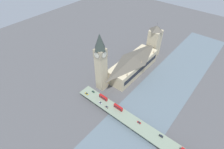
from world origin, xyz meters
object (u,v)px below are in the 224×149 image
object	(u,v)px
victoria_tower	(154,41)
car_southbound_extra	(107,107)
clock_tower	(101,62)
car_southbound_tail	(161,136)
road_bridge	(134,123)
parliament_hall	(133,64)
double_decker_bus_rear	(118,107)
double_decker_bus_lead	(103,97)
car_northbound_tail	(100,103)
car_southbound_mid	(139,122)
car_northbound_lead	(93,92)
car_northbound_mid	(87,94)

from	to	relation	value
victoria_tower	car_southbound_extra	world-z (taller)	victoria_tower
clock_tower	car_southbound_tail	size ratio (longest dim) A/B	18.39
road_bridge	parliament_hall	bearing A→B (deg)	-54.38
parliament_hall	double_decker_bus_rear	size ratio (longest dim) A/B	7.39
parliament_hall	double_decker_bus_lead	world-z (taller)	parliament_hall
victoria_tower	car_southbound_tail	world-z (taller)	victoria_tower
clock_tower	parliament_hall	bearing A→B (deg)	-103.37
parliament_hall	car_northbound_tail	xyz separation A→B (m)	(-7.49, 76.88, -7.08)
double_decker_bus_lead	car_southbound_mid	size ratio (longest dim) A/B	2.75
parliament_hall	car_northbound_tail	distance (m)	77.57
car_northbound_lead	car_southbound_extra	bearing A→B (deg)	165.69
car_southbound_mid	car_southbound_extra	world-z (taller)	car_southbound_extra
parliament_hall	double_decker_bus_lead	xyz separation A→B (m)	(-5.64, 69.60, -5.20)
parliament_hall	clock_tower	bearing A→B (deg)	76.63
parliament_hall	car_northbound_tail	world-z (taller)	parliament_hall
double_decker_bus_lead	car_northbound_lead	distance (m)	16.94
double_decker_bus_lead	car_northbound_tail	xyz separation A→B (m)	(-1.85, 7.28, -1.88)
car_northbound_tail	car_southbound_mid	world-z (taller)	car_northbound_tail
clock_tower	car_northbound_lead	size ratio (longest dim) A/B	19.37
car_southbound_tail	road_bridge	bearing A→B (deg)	7.74
victoria_tower	car_southbound_tail	size ratio (longest dim) A/B	12.86
double_decker_bus_lead	double_decker_bus_rear	size ratio (longest dim) A/B	1.00
double_decker_bus_rear	car_southbound_mid	bearing A→B (deg)	179.24
car_southbound_mid	clock_tower	bearing A→B (deg)	-14.75
double_decker_bus_lead	car_northbound_tail	world-z (taller)	double_decker_bus_lead
double_decker_bus_rear	car_northbound_tail	size ratio (longest dim) A/B	2.62
clock_tower	car_southbound_tail	world-z (taller)	clock_tower
double_decker_bus_lead	car_northbound_mid	distance (m)	22.15
car_northbound_mid	double_decker_bus_lead	bearing A→B (deg)	-160.45
car_southbound_extra	car_northbound_mid	bearing A→B (deg)	0.62
parliament_hall	clock_tower	xyz separation A→B (m)	(12.41, 52.22, 27.96)
car_southbound_mid	double_decker_bus_lead	bearing A→B (deg)	-0.77
car_northbound_mid	car_southbound_mid	distance (m)	71.68
car_northbound_lead	car_southbound_mid	size ratio (longest dim) A/B	0.95
double_decker_bus_rear	car_southbound_tail	world-z (taller)	double_decker_bus_rear
victoria_tower	double_decker_bus_rear	bearing A→B (deg)	102.76
victoria_tower	car_northbound_tail	xyz separation A→B (m)	(-7.55, 131.93, -19.00)
car_northbound_lead	car_northbound_mid	size ratio (longest dim) A/B	0.85
clock_tower	double_decker_bus_rear	xyz separation A→B (m)	(-40.65, 17.69, -33.11)
car_northbound_mid	car_southbound_mid	size ratio (longest dim) A/B	1.12
double_decker_bus_rear	car_northbound_mid	world-z (taller)	double_decker_bus_rear
double_decker_bus_lead	car_northbound_mid	bearing A→B (deg)	19.55
double_decker_bus_rear	car_southbound_extra	world-z (taller)	double_decker_bus_rear
clock_tower	car_northbound_mid	world-z (taller)	clock_tower
car_southbound_mid	car_southbound_extra	xyz separation A→B (m)	(39.23, 6.36, 0.04)
road_bridge	double_decker_bus_lead	bearing A→B (deg)	-4.56
double_decker_bus_rear	parliament_hall	bearing A→B (deg)	-68.00
parliament_hall	road_bridge	size ratio (longest dim) A/B	0.56
victoria_tower	clock_tower	bearing A→B (deg)	83.43
double_decker_bus_rear	car_northbound_mid	distance (m)	44.01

